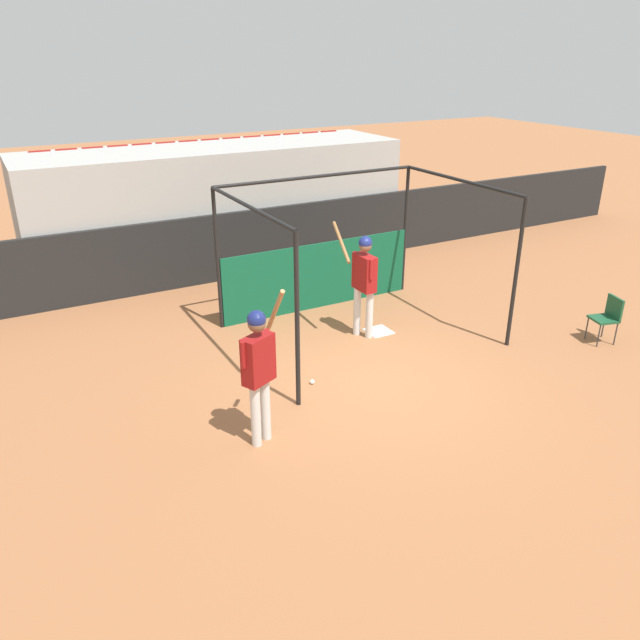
# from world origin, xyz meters

# --- Properties ---
(ground_plane) EXTENTS (60.00, 60.00, 0.00)m
(ground_plane) POSITION_xyz_m (0.00, 0.00, 0.00)
(ground_plane) COLOR #935B38
(outfield_wall) EXTENTS (24.00, 0.12, 1.51)m
(outfield_wall) POSITION_xyz_m (0.00, 5.60, 0.75)
(outfield_wall) COLOR black
(outfield_wall) RESTS_ON ground
(bleacher_section) EXTENTS (8.70, 2.40, 2.79)m
(bleacher_section) POSITION_xyz_m (0.00, 6.86, 1.39)
(bleacher_section) COLOR #9E9E99
(bleacher_section) RESTS_ON ground
(batting_cage) EXTENTS (4.20, 3.23, 2.65)m
(batting_cage) POSITION_xyz_m (0.70, 2.68, 1.11)
(batting_cage) COLOR black
(batting_cage) RESTS_ON ground
(home_plate) EXTENTS (0.44, 0.44, 0.02)m
(home_plate) POSITION_xyz_m (1.09, 1.56, 0.01)
(home_plate) COLOR white
(home_plate) RESTS_ON ground
(player_batter) EXTENTS (0.53, 0.95, 2.02)m
(player_batter) POSITION_xyz_m (0.73, 1.57, 1.15)
(player_batter) COLOR silver
(player_batter) RESTS_ON ground
(player_waiting) EXTENTS (0.62, 0.60, 2.14)m
(player_waiting) POSITION_xyz_m (-2.21, -0.59, 1.16)
(player_waiting) COLOR silver
(player_waiting) RESTS_ON ground
(folding_chair) EXTENTS (0.49, 0.49, 0.84)m
(folding_chair) POSITION_xyz_m (4.39, -0.72, 0.52)
(folding_chair) COLOR #194C2D
(folding_chair) RESTS_ON ground
(baseball) EXTENTS (0.07, 0.07, 0.07)m
(baseball) POSITION_xyz_m (-0.90, 0.44, 0.04)
(baseball) COLOR white
(baseball) RESTS_ON ground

